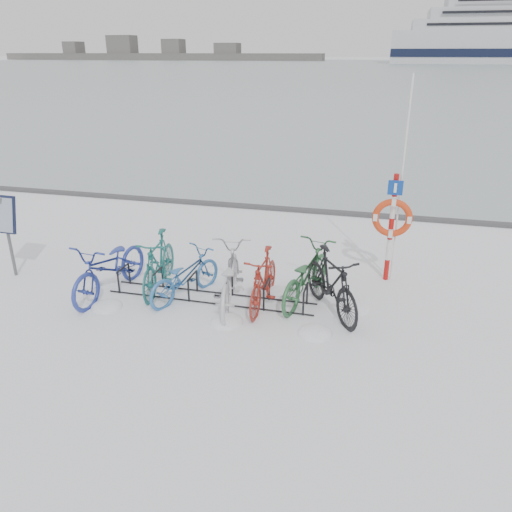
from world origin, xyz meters
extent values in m
plane|color=white|center=(0.00, 0.00, 0.00)|extent=(900.00, 900.00, 0.00)
cube|color=#A4B2B9|center=(0.00, 155.00, 0.01)|extent=(400.00, 298.00, 0.02)
cube|color=#3F3F42|center=(0.00, 5.90, 0.05)|extent=(400.00, 0.25, 0.10)
cylinder|color=black|center=(-1.80, -0.22, 0.22)|extent=(0.04, 0.04, 0.44)
cylinder|color=black|center=(-1.80, 0.22, 0.22)|extent=(0.04, 0.04, 0.44)
cylinder|color=black|center=(-1.80, 0.00, 0.44)|extent=(0.04, 0.44, 0.04)
cylinder|color=black|center=(-1.08, -0.22, 0.22)|extent=(0.04, 0.04, 0.44)
cylinder|color=black|center=(-1.08, 0.22, 0.22)|extent=(0.04, 0.04, 0.44)
cylinder|color=black|center=(-1.08, 0.00, 0.44)|extent=(0.04, 0.44, 0.04)
cylinder|color=black|center=(-0.36, -0.22, 0.22)|extent=(0.04, 0.04, 0.44)
cylinder|color=black|center=(-0.36, 0.22, 0.22)|extent=(0.04, 0.04, 0.44)
cylinder|color=black|center=(-0.36, 0.00, 0.44)|extent=(0.04, 0.44, 0.04)
cylinder|color=black|center=(0.36, -0.22, 0.22)|extent=(0.04, 0.04, 0.44)
cylinder|color=black|center=(0.36, 0.22, 0.22)|extent=(0.04, 0.04, 0.44)
cylinder|color=black|center=(0.36, 0.00, 0.44)|extent=(0.04, 0.44, 0.04)
cylinder|color=black|center=(1.08, -0.22, 0.22)|extent=(0.04, 0.04, 0.44)
cylinder|color=black|center=(1.08, 0.22, 0.22)|extent=(0.04, 0.04, 0.44)
cylinder|color=black|center=(1.08, 0.00, 0.44)|extent=(0.04, 0.44, 0.04)
cylinder|color=black|center=(1.80, -0.22, 0.22)|extent=(0.04, 0.04, 0.44)
cylinder|color=black|center=(1.80, 0.22, 0.22)|extent=(0.04, 0.04, 0.44)
cylinder|color=black|center=(1.80, 0.00, 0.44)|extent=(0.04, 0.44, 0.04)
cylinder|color=black|center=(0.00, -0.22, 0.02)|extent=(4.00, 0.03, 0.03)
cylinder|color=black|center=(0.00, 0.22, 0.02)|extent=(4.00, 0.03, 0.03)
cylinder|color=#595B5E|center=(-4.33, 0.02, 0.83)|extent=(0.06, 0.06, 1.67)
cube|color=black|center=(-4.33, -0.01, 1.34)|extent=(0.58, 0.23, 0.75)
cube|color=#8C99AD|center=(-4.33, -0.05, 1.34)|extent=(0.52, 0.17, 0.67)
cylinder|color=#AB0F0D|center=(3.21, 1.70, 0.22)|extent=(0.10, 0.10, 0.44)
cylinder|color=silver|center=(3.21, 1.70, 0.66)|extent=(0.10, 0.10, 0.44)
cylinder|color=#AB0F0D|center=(3.21, 1.70, 1.10)|extent=(0.10, 0.10, 0.44)
cylinder|color=silver|center=(3.21, 1.70, 1.54)|extent=(0.10, 0.10, 0.44)
cylinder|color=#AB0F0D|center=(3.21, 1.70, 1.98)|extent=(0.10, 0.10, 0.44)
torus|color=red|center=(3.21, 1.61, 1.35)|extent=(0.77, 0.13, 0.77)
cube|color=navy|center=(3.21, 1.62, 1.95)|extent=(0.28, 0.03, 0.28)
cylinder|color=silver|center=(3.31, 1.75, 2.00)|extent=(0.04, 0.04, 4.00)
cube|color=#484848|center=(-120.00, 260.00, 1.75)|extent=(180.00, 12.00, 3.50)
cube|color=#484848|center=(-150.00, 260.00, 5.50)|extent=(24.00, 10.00, 8.00)
cube|color=#484848|center=(-90.00, 260.00, 5.00)|extent=(20.00, 10.00, 6.00)
imported|color=#283792|center=(-1.93, -0.22, 0.57)|extent=(1.03, 2.27, 1.15)
imported|color=#195D5A|center=(-1.12, 0.18, 0.58)|extent=(0.77, 1.98, 1.16)
imported|color=#2E67A8|center=(-0.50, -0.03, 0.47)|extent=(1.28, 1.89, 0.94)
imported|color=silver|center=(0.39, -0.08, 0.56)|extent=(1.12, 2.23, 1.12)
imported|color=maroon|center=(1.02, 0.00, 0.54)|extent=(0.55, 1.80, 1.08)
imported|color=#2A5D35|center=(1.73, 0.43, 0.54)|extent=(1.20, 2.18, 1.08)
imported|color=black|center=(2.24, 0.05, 0.59)|extent=(1.53, 1.97, 1.19)
ellipsoid|color=white|center=(1.16, 0.57, 0.00)|extent=(0.47, 0.47, 0.17)
ellipsoid|color=white|center=(-1.75, -0.80, 0.00)|extent=(0.57, 0.57, 0.20)
ellipsoid|color=white|center=(0.32, 0.51, 0.00)|extent=(0.38, 0.38, 0.13)
ellipsoid|color=white|center=(2.72, 0.24, 0.00)|extent=(0.47, 0.47, 0.16)
ellipsoid|color=white|center=(-2.49, -0.01, 0.00)|extent=(0.35, 0.35, 0.12)
ellipsoid|color=white|center=(2.09, -0.78, 0.00)|extent=(0.59, 0.59, 0.21)
ellipsoid|color=white|center=(-1.09, 0.48, 0.00)|extent=(0.48, 0.48, 0.17)
ellipsoid|color=white|center=(0.56, -0.78, 0.00)|extent=(0.59, 0.59, 0.21)
camera|label=1|loc=(2.90, -8.00, 4.35)|focal=35.00mm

